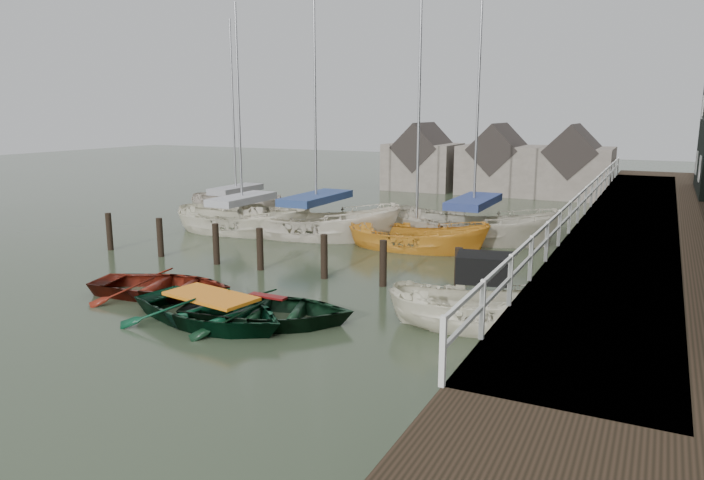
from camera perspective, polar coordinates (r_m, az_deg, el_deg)
The scene contains 13 objects.
ground at distance 17.87m, azimuth -10.61°, elevation -5.25°, with size 120.00×120.00×0.00m, color #293320.
pier at distance 24.01m, azimuth 23.73°, elevation 0.04°, with size 3.04×32.00×2.70m.
mooring_pilings at distance 20.72m, azimuth -8.15°, elevation -1.38°, with size 13.72×0.22×1.80m.
far_sheds at distance 40.86m, azimuth 12.90°, elevation 6.78°, with size 14.00×4.08×4.39m.
rowboat_red at distance 18.64m, azimuth -16.79°, elevation -4.85°, with size 2.93×4.10×0.85m, color #5D170D.
rowboat_green at distance 16.00m, azimuth -12.60°, elevation -7.35°, with size 3.22×4.51×0.93m, color #08321D.
rowboat_dkgreen at distance 15.75m, azimuth -7.60°, elevation -7.48°, with size 3.05×4.27×0.88m, color black.
motorboat at distance 15.49m, azimuth 11.57°, elevation -7.60°, with size 4.71×2.57×2.66m.
sailboat_a at distance 27.29m, azimuth -9.86°, elevation 0.78°, with size 6.52×3.02×10.63m.
sailboat_b at distance 26.04m, azimuth -3.24°, elevation 0.41°, with size 7.47×3.90×12.79m.
sailboat_c at distance 23.88m, azimuth 5.84°, elevation -0.77°, with size 5.66×2.33×10.47m.
sailboat_d at distance 25.79m, azimuth 10.90°, elevation 0.10°, with size 6.91×2.63×11.23m.
sailboat_e at distance 31.73m, azimuth -10.42°, elevation 2.28°, with size 5.93×2.81×10.47m.
Camera 1 is at (10.42, -13.58, 5.14)m, focal length 32.00 mm.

